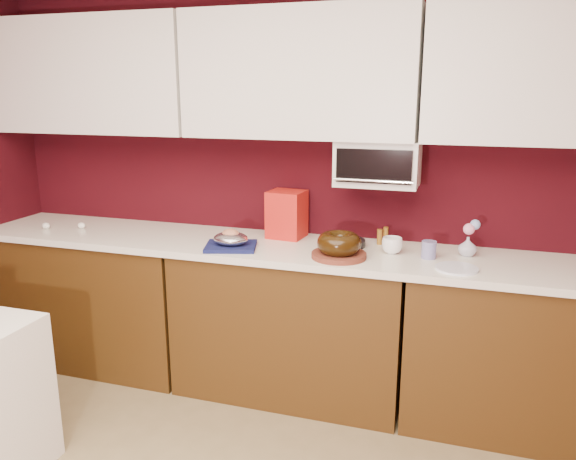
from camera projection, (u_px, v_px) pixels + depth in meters
The scene contains 28 objects.
wall_back at pixel (307, 177), 3.40m from camera, with size 4.00×0.02×2.50m, color #35070D.
base_cabinet_left at pixel (99, 298), 3.71m from camera, with size 1.31×0.58×0.86m, color #43280D.
base_cabinet_center at pixel (292, 323), 3.32m from camera, with size 1.31×0.58×0.86m, color #43280D.
base_cabinet_right at pixel (535, 354), 2.93m from camera, with size 1.31×0.58×0.86m, color #43280D.
countertop at pixel (292, 250), 3.21m from camera, with size 4.00×0.62×0.04m, color white.
upper_cabinet_left at pixel (95, 76), 3.49m from camera, with size 1.31×0.33×0.70m, color white.
upper_cabinet_center at pixel (300, 74), 3.10m from camera, with size 1.31×0.33×0.70m, color white.
upper_cabinet_right at pixel (564, 72), 2.71m from camera, with size 1.31×0.33×0.70m, color white.
toaster_oven at pixel (378, 163), 3.10m from camera, with size 0.45×0.30×0.25m, color white.
toaster_oven_door at pixel (374, 166), 2.96m from camera, with size 0.40×0.02×0.18m, color black.
toaster_oven_handle at pixel (373, 181), 2.96m from camera, with size 0.02×0.02×0.42m, color silver.
cake_base at pixel (339, 255), 2.98m from camera, with size 0.29×0.29×0.03m, color brown.
bundt_cake at pixel (339, 243), 2.96m from camera, with size 0.24×0.24×0.10m, color black.
navy_towel at pixel (231, 246), 3.16m from camera, with size 0.28×0.24×0.02m, color #131847.
foil_ham_nest at pixel (231, 239), 3.15m from camera, with size 0.20×0.17×0.07m, color silver.
roasted_ham at pixel (231, 234), 3.14m from camera, with size 0.10×0.08×0.06m, color tan.
pandoro_box at pixel (287, 214), 3.36m from camera, with size 0.21×0.19×0.28m, color #AB0B1C.
dark_pan at pixel (346, 243), 3.20m from camera, with size 0.22×0.22×0.04m, color black.
coffee_mug at pixel (392, 244), 3.05m from camera, with size 0.10×0.10×0.11m, color white.
blue_jar at pixel (429, 250), 2.96m from camera, with size 0.08×0.08×0.09m, color navy.
flower_vase at pixel (468, 245), 3.00m from camera, with size 0.08×0.08×0.12m, color #B0B4C7.
flower_pink at pixel (469, 229), 2.98m from camera, with size 0.06×0.06×0.06m, color pink.
flower_blue at pixel (475, 225), 2.99m from camera, with size 0.06×0.06×0.06m, color #869DD7.
china_plate at pixel (457, 268), 2.79m from camera, with size 0.21×0.21×0.01m, color white.
amber_bottle at pixel (380, 237), 3.23m from camera, with size 0.03×0.03×0.09m, color brown.
egg_left at pixel (46, 226), 3.59m from camera, with size 0.05×0.04×0.04m, color silver.
egg_right at pixel (82, 226), 3.60m from camera, with size 0.05×0.04×0.04m, color white.
amber_bottle_tall at pixel (386, 235), 3.24m from camera, with size 0.03×0.03×0.10m, color brown.
Camera 1 is at (0.91, -1.00, 1.77)m, focal length 35.00 mm.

